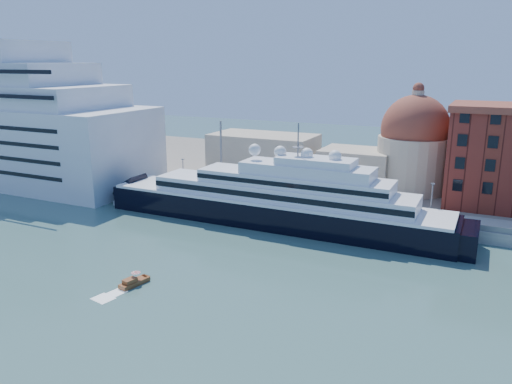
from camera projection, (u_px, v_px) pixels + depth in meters
The scene contains 9 objects.
ground at pixel (229, 262), 88.50m from camera, with size 400.00×400.00×0.00m, color #355B5A.
quay at pixel (298, 206), 117.85m from camera, with size 180.00×10.00×2.50m, color gray.
land at pixel (345, 173), 153.69m from camera, with size 260.00×72.00×2.00m, color slate.
quay_fence at pixel (291, 203), 113.45m from camera, with size 180.00×0.10×1.20m, color slate.
superyacht at pixel (261, 202), 109.28m from camera, with size 87.23×12.09×26.07m.
service_barge at pixel (134, 205), 120.97m from camera, with size 10.80×5.08×2.34m.
water_taxi at pixel (134, 282), 79.10m from camera, with size 2.69×5.34×2.42m.
church at pixel (353, 152), 133.42m from camera, with size 66.00×18.00×25.50m.
lamp_posts at pixel (247, 167), 119.43m from camera, with size 120.80×2.40×18.00m.
Camera 1 is at (39.83, -72.32, 34.53)m, focal length 35.00 mm.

